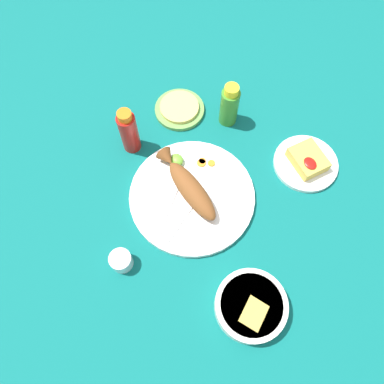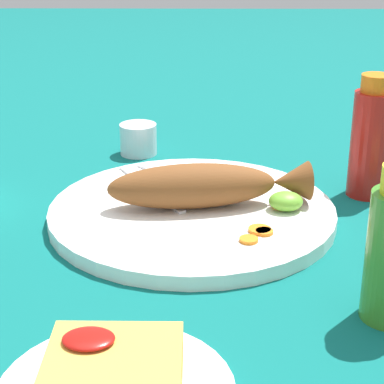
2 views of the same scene
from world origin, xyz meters
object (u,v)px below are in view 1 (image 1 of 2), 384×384
object	(u,v)px
main_plate	(192,196)
fried_fish	(188,186)
side_plate_fries	(306,163)
tortilla_plate	(180,110)
fork_far	(166,214)
hot_sauce_bottle_red	(129,132)
salt_cup	(121,261)
fork_near	(179,223)
guacamole_bowl	(251,306)
hot_sauce_bottle_green	(229,105)

from	to	relation	value
main_plate	fried_fish	bearing A→B (deg)	-172.16
side_plate_fries	tortilla_plate	bearing A→B (deg)	-144.00
fork_far	tortilla_plate	size ratio (longest dim) A/B	0.90
hot_sauce_bottle_red	fried_fish	bearing A→B (deg)	20.77
tortilla_plate	salt_cup	bearing A→B (deg)	-42.96
tortilla_plate	fried_fish	bearing A→B (deg)	-20.70
main_plate	tortilla_plate	world-z (taller)	main_plate
side_plate_fries	fork_far	bearing A→B (deg)	-94.53
fork_near	tortilla_plate	world-z (taller)	fork_near
main_plate	fork_near	distance (m)	0.09
hot_sauce_bottle_red	guacamole_bowl	size ratio (longest dim) A/B	0.93
fried_fish	main_plate	bearing A→B (deg)	-0.00
side_plate_fries	tortilla_plate	world-z (taller)	same
guacamole_bowl	salt_cup	bearing A→B (deg)	-135.66
fork_near	fork_far	xyz separation A→B (m)	(-0.04, -0.02, 0.00)
side_plate_fries	hot_sauce_bottle_green	bearing A→B (deg)	-152.29
guacamole_bowl	main_plate	bearing A→B (deg)	178.85
hot_sauce_bottle_green	guacamole_bowl	size ratio (longest dim) A/B	0.86
fried_fish	fork_near	distance (m)	0.11
main_plate	salt_cup	xyz separation A→B (m)	(0.09, -0.26, 0.01)
hot_sauce_bottle_green	fried_fish	bearing A→B (deg)	-52.16
fried_fish	hot_sauce_bottle_green	bearing A→B (deg)	120.00
fork_far	hot_sauce_bottle_green	xyz separation A→B (m)	(-0.22, 0.32, 0.05)
salt_cup	side_plate_fries	world-z (taller)	salt_cup
fork_near	side_plate_fries	distance (m)	0.43
hot_sauce_bottle_green	tortilla_plate	xyz separation A→B (m)	(-0.10, -0.12, -0.07)
main_plate	side_plate_fries	xyz separation A→B (m)	(0.06, 0.36, -0.00)
fork_near	hot_sauce_bottle_red	bearing A→B (deg)	-115.27
fork_far	guacamole_bowl	bearing A→B (deg)	61.38
hot_sauce_bottle_red	guacamole_bowl	bearing A→B (deg)	7.80
salt_cup	tortilla_plate	size ratio (longest dim) A/B	0.37
hot_sauce_bottle_green	salt_cup	xyz separation A→B (m)	(0.28, -0.48, -0.05)
fried_fish	guacamole_bowl	world-z (taller)	fried_fish
fried_fish	tortilla_plate	size ratio (longest dim) A/B	1.63
fork_near	guacamole_bowl	world-z (taller)	guacamole_bowl
fork_far	hot_sauce_bottle_red	xyz separation A→B (m)	(-0.26, 0.01, 0.06)
fried_fish	salt_cup	world-z (taller)	fried_fish
salt_cup	side_plate_fries	distance (m)	0.61
fork_near	salt_cup	bearing A→B (deg)	-19.90
hot_sauce_bottle_red	hot_sauce_bottle_green	distance (m)	0.32
main_plate	guacamole_bowl	size ratio (longest dim) A/B	2.00
tortilla_plate	guacamole_bowl	bearing A→B (deg)	-9.70
main_plate	side_plate_fries	bearing A→B (deg)	81.00
fork_near	hot_sauce_bottle_green	distance (m)	0.40
hot_sauce_bottle_green	side_plate_fries	bearing A→B (deg)	27.71
main_plate	tortilla_plate	size ratio (longest dim) A/B	2.27
hot_sauce_bottle_green	salt_cup	world-z (taller)	hot_sauce_bottle_green
fork_far	hot_sauce_bottle_red	size ratio (longest dim) A/B	0.85
fried_fish	guacamole_bowl	bearing A→B (deg)	-8.56
salt_cup	fork_far	bearing A→B (deg)	112.80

